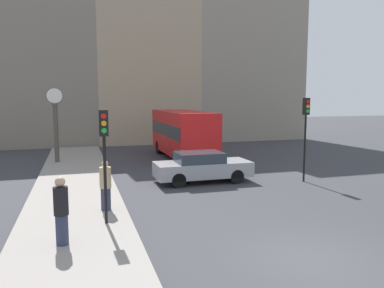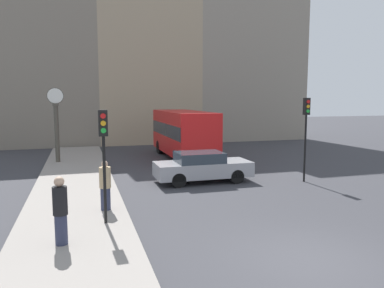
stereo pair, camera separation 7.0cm
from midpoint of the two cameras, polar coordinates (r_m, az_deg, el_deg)
name	(u,v)px [view 1 (the left image)]	position (r m, az deg, el deg)	size (l,w,h in m)	color
ground_plane	(314,261)	(9.63, 17.86, -16.62)	(120.00, 120.00, 0.00)	#38383D
sidewalk_corner	(75,181)	(17.86, -17.49, -5.46)	(3.36, 24.56, 0.11)	gray
building_row	(150,52)	(33.41, -6.50, 13.77)	(30.00, 5.00, 17.61)	gray
sedan_car	(202,167)	(17.06, 1.41, -3.48)	(4.35, 1.73, 1.38)	#9E9EA3
bus_distant	(182,132)	(23.74, -1.54, 1.89)	(2.37, 7.72, 2.99)	red
traffic_light_near	(104,142)	(11.14, -13.42, 0.24)	(0.26, 0.24, 3.36)	black
traffic_light_far	(306,122)	(17.65, 16.83, 3.22)	(0.26, 0.24, 3.82)	black
street_clock	(56,123)	(23.04, -20.15, 3.01)	(0.93, 0.33, 4.30)	#4C473D
pedestrian_tan_coat	(106,186)	(12.78, -13.20, -6.20)	(0.38, 0.38, 1.66)	#2D334C
pedestrian_black_jacket	(61,211)	(10.11, -19.49, -9.56)	(0.36, 0.36, 1.76)	#2D334C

